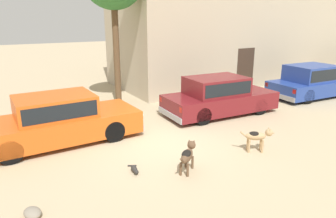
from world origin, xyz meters
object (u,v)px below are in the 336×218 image
parked_sedan_nearest (57,119)px  parked_sedan_second (219,96)px  stray_dog_spotted (258,136)px  stray_cat (134,169)px  stray_dog_tan (188,154)px  parked_sedan_third (312,81)px

parked_sedan_nearest → parked_sedan_second: bearing=-3.3°
parked_sedan_nearest → stray_dog_spotted: bearing=-38.5°
parked_sedan_nearest → stray_cat: bearing=-69.2°
stray_dog_tan → stray_cat: bearing=112.6°
stray_dog_tan → stray_cat: (-1.14, 0.58, -0.36)m
parked_sedan_third → stray_dog_tan: parked_sedan_third is taller
parked_sedan_second → parked_sedan_nearest: bearing=-178.8°
parked_sedan_third → stray_dog_spotted: bearing=-151.2°
parked_sedan_second → parked_sedan_third: 5.48m
parked_sedan_third → stray_dog_tan: (-9.04, -3.19, -0.31)m
parked_sedan_nearest → parked_sedan_second: parked_sedan_second is taller
parked_sedan_second → stray_dog_tan: 4.82m
parked_sedan_nearest → parked_sedan_third: 11.35m
parked_sedan_nearest → stray_dog_spotted: (4.60, -3.46, -0.25)m
parked_sedan_nearest → parked_sedan_third: parked_sedan_third is taller
parked_sedan_nearest → parked_sedan_third: (11.34, -0.23, 0.03)m
parked_sedan_nearest → parked_sedan_second: (5.86, -0.18, 0.02)m
parked_sedan_nearest → stray_dog_tan: 4.13m
parked_sedan_third → stray_dog_spotted: 7.49m
parked_sedan_third → stray_dog_tan: bearing=-157.4°
parked_sedan_third → stray_dog_tan: 9.59m
parked_sedan_nearest → parked_sedan_second: size_ratio=1.07×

